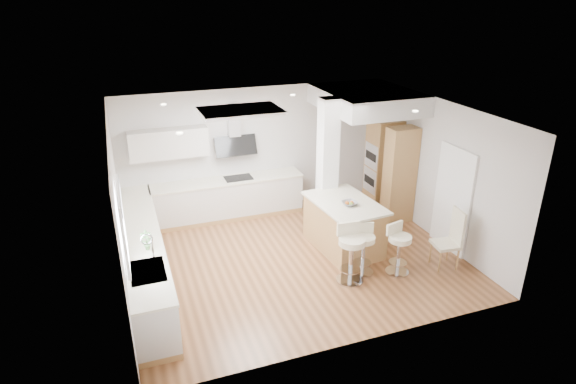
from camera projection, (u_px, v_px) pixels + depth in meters
name	position (u px, v px, depth m)	size (l,w,h in m)	color
ground	(295.00, 258.00, 9.12)	(6.00, 6.00, 0.00)	brown
ceiling	(295.00, 258.00, 9.12)	(6.00, 5.00, 0.02)	silver
wall_back	(256.00, 150.00, 10.74)	(6.00, 0.04, 2.80)	beige
wall_left	(119.00, 215.00, 7.63)	(0.04, 5.00, 2.80)	beige
wall_right	(437.00, 171.00, 9.52)	(0.04, 5.00, 2.80)	beige
skylight	(241.00, 111.00, 8.31)	(4.10, 2.10, 0.06)	white
window_left	(122.00, 222.00, 6.75)	(0.06, 1.28, 1.07)	white
doorway_right	(453.00, 201.00, 9.15)	(0.05, 1.00, 2.10)	#4D463C
counter_left	(144.00, 256.00, 8.29)	(0.63, 4.50, 1.35)	tan
counter_back	(220.00, 189.00, 10.49)	(3.62, 0.63, 2.50)	tan
pillar	(327.00, 167.00, 9.73)	(0.35, 0.35, 2.80)	white
soffit	(366.00, 100.00, 9.98)	(1.78, 2.20, 0.40)	silver
oven_column	(389.00, 169.00, 10.62)	(0.63, 1.21, 2.10)	tan
peninsula	(344.00, 225.00, 9.32)	(1.21, 1.71, 1.06)	tan
bar_stool_a	(351.00, 250.00, 8.21)	(0.51, 0.51, 1.06)	silver
bar_stool_b	(363.00, 246.00, 8.49)	(0.55, 0.55, 0.93)	silver
bar_stool_c	(399.00, 246.00, 8.49)	(0.51, 0.51, 0.94)	silver
dining_chair	(451.00, 237.00, 8.66)	(0.49, 0.49, 1.12)	beige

